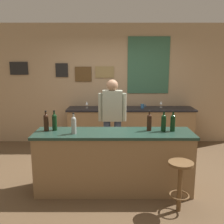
{
  "coord_description": "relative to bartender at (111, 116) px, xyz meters",
  "views": [
    {
      "loc": [
        -0.03,
        -3.98,
        1.94
      ],
      "look_at": [
        -0.01,
        0.45,
        1.05
      ],
      "focal_mm": 40.48,
      "sensor_mm": 36.0,
      "label": 1
    }
  ],
  "objects": [
    {
      "name": "wine_bottle_b",
      "position": [
        -0.87,
        -0.9,
        0.12
      ],
      "size": [
        0.07,
        0.07,
        0.31
      ],
      "color": "black",
      "rests_on": "bar_counter"
    },
    {
      "name": "side_counter",
      "position": [
        0.42,
        1.05,
        -0.48
      ],
      "size": [
        2.87,
        0.56,
        0.9
      ],
      "color": "olive",
      "rests_on": "ground_plane"
    },
    {
      "name": "wine_glass_b",
      "position": [
        -0.01,
        1.13,
        0.07
      ],
      "size": [
        0.07,
        0.07,
        0.16
      ],
      "color": "silver",
      "rests_on": "side_counter"
    },
    {
      "name": "wine_bottle_e",
      "position": [
        0.76,
        -0.95,
        0.12
      ],
      "size": [
        0.07,
        0.07,
        0.31
      ],
      "color": "black",
      "rests_on": "bar_counter"
    },
    {
      "name": "wine_bottle_a",
      "position": [
        -0.99,
        -0.93,
        0.12
      ],
      "size": [
        0.07,
        0.07,
        0.31
      ],
      "color": "black",
      "rests_on": "bar_counter"
    },
    {
      "name": "bartender",
      "position": [
        0.0,
        0.0,
        0.0
      ],
      "size": [
        0.52,
        0.21,
        1.62
      ],
      "color": "#384766",
      "rests_on": "ground_plane"
    },
    {
      "name": "bar_counter",
      "position": [
        0.02,
        -1.0,
        -0.47
      ],
      "size": [
        2.34,
        0.6,
        0.92
      ],
      "color": "olive",
      "rests_on": "ground_plane"
    },
    {
      "name": "back_wall",
      "position": [
        0.03,
        1.43,
        0.48
      ],
      "size": [
        6.0,
        0.09,
        2.8
      ],
      "color": "tan",
      "rests_on": "ground_plane"
    },
    {
      "name": "bar_stool",
      "position": [
        0.87,
        -1.55,
        -0.48
      ],
      "size": [
        0.32,
        0.32,
        0.68
      ],
      "color": "brown",
      "rests_on": "ground_plane"
    },
    {
      "name": "wine_bottle_d",
      "position": [
        0.55,
        -0.92,
        0.12
      ],
      "size": [
        0.07,
        0.07,
        0.31
      ],
      "color": "black",
      "rests_on": "bar_counter"
    },
    {
      "name": "ground_plane",
      "position": [
        0.02,
        -0.6,
        -0.94
      ],
      "size": [
        10.0,
        10.0,
        0.0
      ],
      "primitive_type": "plane",
      "color": "brown"
    },
    {
      "name": "wine_glass_c",
      "position": [
        1.12,
        1.12,
        0.07
      ],
      "size": [
        0.07,
        0.07,
        0.16
      ],
      "color": "silver",
      "rests_on": "side_counter"
    },
    {
      "name": "wine_glass_a",
      "position": [
        -0.58,
        1.08,
        0.07
      ],
      "size": [
        0.07,
        0.07,
        0.16
      ],
      "color": "silver",
      "rests_on": "side_counter"
    },
    {
      "name": "coffee_mug",
      "position": [
        0.68,
        1.04,
        0.01
      ],
      "size": [
        0.13,
        0.08,
        0.09
      ],
      "color": "#336699",
      "rests_on": "side_counter"
    },
    {
      "name": "wine_bottle_c",
      "position": [
        -0.55,
        -1.09,
        0.12
      ],
      "size": [
        0.07,
        0.07,
        0.31
      ],
      "color": "#999E99",
      "rests_on": "bar_counter"
    },
    {
      "name": "wine_bottle_f",
      "position": [
        0.89,
        -0.95,
        0.12
      ],
      "size": [
        0.07,
        0.07,
        0.31
      ],
      "color": "black",
      "rests_on": "bar_counter"
    }
  ]
}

